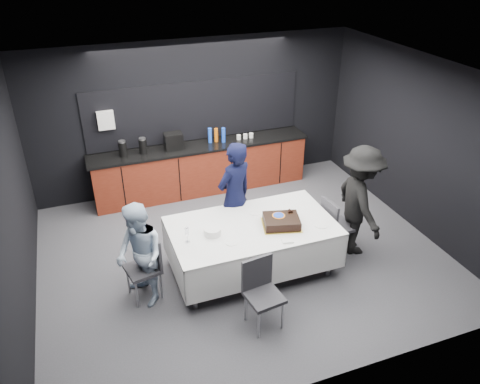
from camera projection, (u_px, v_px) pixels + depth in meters
name	position (u px, v px, depth m)	size (l,w,h in m)	color
ground	(242.00, 254.00, 7.27)	(6.00, 6.00, 0.00)	#46474C
room_shell	(243.00, 144.00, 6.36)	(6.04, 5.04, 2.82)	white
kitchenette	(200.00, 164.00, 8.81)	(4.10, 0.64, 2.05)	#5D1C0E
party_table	(252.00, 233.00, 6.63)	(2.32, 1.32, 0.78)	#99999E
cake_assembly	(281.00, 221.00, 6.52)	(0.62, 0.55, 0.17)	gold
plate_stack	(212.00, 231.00, 6.33)	(0.23, 0.23, 0.10)	white
loose_plate_near	(232.00, 242.00, 6.20)	(0.18, 0.18, 0.01)	white
loose_plate_right_a	(286.00, 209.00, 6.94)	(0.20, 0.20, 0.01)	white
loose_plate_right_b	(321.00, 225.00, 6.56)	(0.20, 0.20, 0.01)	white
loose_plate_far	(255.00, 212.00, 6.85)	(0.19, 0.19, 0.01)	white
fork_pile	(288.00, 241.00, 6.20)	(0.15, 0.09, 0.02)	white
champagne_flute	(187.00, 232.00, 6.13)	(0.06, 0.06, 0.22)	white
chair_left	(148.00, 262.00, 6.22)	(0.50, 0.50, 0.92)	#2C2B30
chair_right	(334.00, 223.00, 7.06)	(0.45, 0.45, 0.92)	#2C2B30
chair_near	(261.00, 288.00, 5.78)	(0.47, 0.47, 0.92)	#2C2B30
person_center	(235.00, 197.00, 7.06)	(0.64, 0.42, 1.76)	black
person_left	(140.00, 256.00, 6.02)	(0.71, 0.56, 1.47)	#ADC2DA
person_right	(360.00, 201.00, 6.96)	(1.12, 0.65, 1.74)	black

